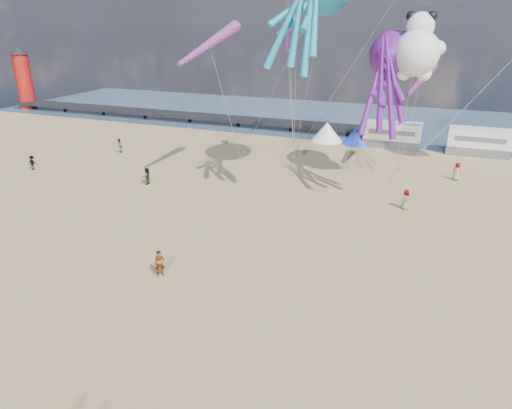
% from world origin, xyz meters
% --- Properties ---
extents(ground, '(120.00, 120.00, 0.00)m').
position_xyz_m(ground, '(0.00, 0.00, 0.00)').
color(ground, tan).
rests_on(ground, ground).
extents(water, '(120.00, 120.00, 0.00)m').
position_xyz_m(water, '(0.00, 55.00, 0.02)').
color(water, '#37506A').
rests_on(water, ground).
extents(pier, '(60.00, 3.00, 0.50)m').
position_xyz_m(pier, '(-28.00, 44.00, 1.00)').
color(pier, black).
rests_on(pier, ground).
extents(lighthouse, '(2.60, 2.60, 9.00)m').
position_xyz_m(lighthouse, '(-56.00, 44.00, 4.50)').
color(lighthouse, '#A5140F').
rests_on(lighthouse, ground).
extents(motorhome_0, '(6.60, 2.50, 3.00)m').
position_xyz_m(motorhome_0, '(6.00, 40.00, 1.50)').
color(motorhome_0, silver).
rests_on(motorhome_0, ground).
extents(motorhome_1, '(6.60, 2.50, 3.00)m').
position_xyz_m(motorhome_1, '(15.50, 40.00, 1.50)').
color(motorhome_1, silver).
rests_on(motorhome_1, ground).
extents(tent_white, '(4.00, 4.00, 2.40)m').
position_xyz_m(tent_white, '(-2.00, 40.00, 1.20)').
color(tent_white, white).
rests_on(tent_white, ground).
extents(tent_blue, '(4.00, 4.00, 2.40)m').
position_xyz_m(tent_blue, '(2.00, 40.00, 1.20)').
color(tent_blue, '#1933CC').
rests_on(tent_blue, ground).
extents(rope_line, '(34.00, 0.03, 0.03)m').
position_xyz_m(rope_line, '(0.00, -5.00, 0.02)').
color(rope_line, '#F2338C').
rests_on(rope_line, ground).
extents(standing_person, '(0.72, 0.65, 1.64)m').
position_xyz_m(standing_person, '(-3.57, 3.81, 0.82)').
color(standing_person, tan).
rests_on(standing_person, ground).
extents(beachgoer_0, '(0.64, 0.72, 1.66)m').
position_xyz_m(beachgoer_0, '(9.20, 20.11, 0.83)').
color(beachgoer_0, '#7F6659').
rests_on(beachgoer_0, ground).
extents(beachgoer_1, '(0.91, 0.96, 1.64)m').
position_xyz_m(beachgoer_1, '(-22.96, 25.67, 0.82)').
color(beachgoer_1, '#7F6659').
rests_on(beachgoer_1, ground).
extents(beachgoer_2, '(0.83, 0.71, 1.49)m').
position_xyz_m(beachgoer_2, '(-27.25, 17.09, 0.74)').
color(beachgoer_2, '#7F6659').
rests_on(beachgoer_2, ground).
extents(beachgoer_4, '(0.52, 0.97, 1.58)m').
position_xyz_m(beachgoer_4, '(-13.79, 17.65, 0.79)').
color(beachgoer_4, '#7F6659').
rests_on(beachgoer_4, ground).
extents(beachgoer_6, '(0.74, 0.62, 1.74)m').
position_xyz_m(beachgoer_6, '(13.14, 29.40, 0.87)').
color(beachgoer_6, '#7F6659').
rests_on(beachgoer_6, ground).
extents(sandbag_a, '(0.50, 0.35, 0.22)m').
position_xyz_m(sandbag_a, '(-8.57, 27.68, 0.11)').
color(sandbag_a, gray).
rests_on(sandbag_a, ground).
extents(sandbag_b, '(0.50, 0.35, 0.22)m').
position_xyz_m(sandbag_b, '(2.30, 29.41, 0.11)').
color(sandbag_b, gray).
rests_on(sandbag_b, ground).
extents(sandbag_c, '(0.50, 0.35, 0.22)m').
position_xyz_m(sandbag_c, '(7.61, 26.78, 0.11)').
color(sandbag_c, gray).
rests_on(sandbag_c, ground).
extents(sandbag_d, '(0.50, 0.35, 0.22)m').
position_xyz_m(sandbag_d, '(7.80, 30.44, 0.11)').
color(sandbag_d, gray).
rests_on(sandbag_d, ground).
extents(sandbag_e, '(0.50, 0.35, 0.22)m').
position_xyz_m(sandbag_e, '(-3.70, 31.48, 0.11)').
color(sandbag_e, gray).
rests_on(sandbag_e, ground).
extents(kite_octopus_purple, '(7.25, 9.90, 10.40)m').
position_xyz_m(kite_octopus_purple, '(6.48, 25.93, 11.56)').
color(kite_octopus_purple, '#5F157C').
extents(kite_panda, '(4.58, 4.33, 6.27)m').
position_xyz_m(kite_panda, '(8.42, 24.07, 11.85)').
color(kite_panda, white).
extents(windsock_left, '(2.87, 8.03, 7.99)m').
position_xyz_m(windsock_left, '(-7.95, 19.89, 12.41)').
color(windsock_left, red).
extents(windsock_mid, '(2.73, 5.23, 5.20)m').
position_xyz_m(windsock_mid, '(8.81, 29.01, 9.27)').
color(windsock_mid, red).
extents(windsock_right, '(2.19, 4.47, 4.41)m').
position_xyz_m(windsock_right, '(-3.35, 26.80, 12.88)').
color(windsock_right, red).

